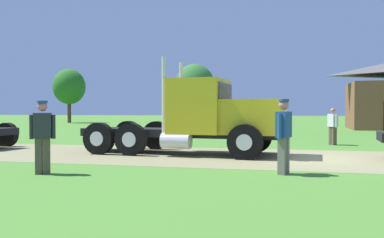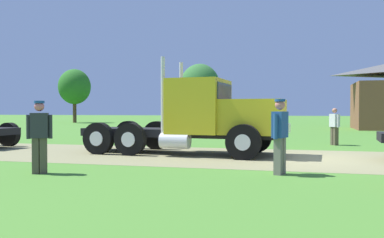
# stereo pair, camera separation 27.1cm
# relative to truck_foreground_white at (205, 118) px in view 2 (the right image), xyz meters

# --- Properties ---
(ground_plane) EXTENTS (200.00, 200.00, 0.00)m
(ground_plane) POSITION_rel_truck_foreground_white_xyz_m (3.54, -0.47, -1.29)
(ground_plane) COLOR #49812D
(dirt_track) EXTENTS (120.00, 5.88, 0.01)m
(dirt_track) POSITION_rel_truck_foreground_white_xyz_m (3.54, -0.47, -1.28)
(dirt_track) COLOR #858157
(dirt_track) RESTS_ON ground_plane
(truck_foreground_white) EXTENTS (7.58, 3.08, 3.39)m
(truck_foreground_white) POSITION_rel_truck_foreground_white_xyz_m (0.00, 0.00, 0.00)
(truck_foreground_white) COLOR black
(truck_foreground_white) RESTS_ON ground_plane
(visitor_walking_mid) EXTENTS (0.40, 0.66, 1.84)m
(visitor_walking_mid) POSITION_rel_truck_foreground_white_xyz_m (2.72, -3.94, -0.26)
(visitor_walking_mid) COLOR #264C8C
(visitor_walking_mid) RESTS_ON ground_plane
(visitor_by_barrel) EXTENTS (0.56, 0.42, 1.80)m
(visitor_by_barrel) POSITION_rel_truck_foreground_white_xyz_m (-3.04, -5.26, -0.30)
(visitor_by_barrel) COLOR #2D2D33
(visitor_by_barrel) RESTS_ON ground_plane
(visitor_far_side) EXTENTS (0.45, 0.59, 1.66)m
(visitor_far_side) POSITION_rel_truck_foreground_white_xyz_m (4.77, 5.16, -0.39)
(visitor_far_side) COLOR silver
(visitor_far_side) RESTS_ON ground_plane
(tree_left) EXTENTS (3.93, 3.93, 6.60)m
(tree_left) POSITION_rel_truck_foreground_white_xyz_m (-23.39, 31.25, 3.13)
(tree_left) COLOR #513823
(tree_left) RESTS_ON ground_plane
(tree_mid) EXTENTS (5.59, 5.59, 8.05)m
(tree_mid) POSITION_rel_truck_foreground_white_xyz_m (-10.05, 42.03, 3.68)
(tree_mid) COLOR #513823
(tree_mid) RESTS_ON ground_plane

